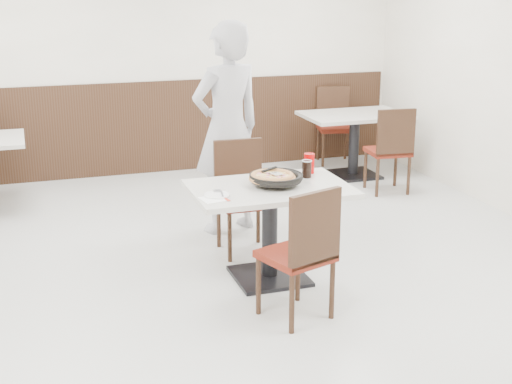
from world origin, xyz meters
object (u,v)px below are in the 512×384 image
object	(u,v)px
main_table	(270,233)
bg_chair_right_far	(335,126)
pizza_pan	(276,180)
side_plate	(217,195)
red_cup	(309,163)
chair_near	(296,252)
cola_glass	(307,169)
diner_person	(227,129)
chair_far	(244,199)
bg_table_right	(354,145)
pizza	(272,178)
bg_chair_right_near	(388,149)

from	to	relation	value
main_table	bg_chair_right_far	size ratio (longest dim) A/B	1.26
main_table	bg_chair_right_far	world-z (taller)	bg_chair_right_far
pizza_pan	bg_chair_right_far	xyz separation A→B (m)	(1.94, 3.19, -0.32)
side_plate	red_cup	world-z (taller)	red_cup
chair_near	cola_glass	world-z (taller)	chair_near
side_plate	diner_person	world-z (taller)	diner_person
chair_far	bg_table_right	xyz separation A→B (m)	(1.97, 1.95, -0.10)
red_cup	side_plate	bearing A→B (deg)	-156.06
chair_near	cola_glass	size ratio (longest dim) A/B	7.31
pizza_pan	red_cup	bearing A→B (deg)	34.62
pizza_pan	diner_person	size ratio (longest dim) A/B	0.20
pizza	side_plate	world-z (taller)	pizza
cola_glass	red_cup	size ratio (longest dim) A/B	0.81
pizza_pan	red_cup	world-z (taller)	red_cup
side_plate	bg_chair_right_far	distance (m)	4.13
chair_near	bg_table_right	distance (m)	3.80
side_plate	cola_glass	size ratio (longest dim) A/B	1.42
cola_glass	bg_chair_right_far	xyz separation A→B (m)	(1.64, 3.04, -0.34)
pizza	diner_person	size ratio (longest dim) A/B	0.18
cola_glass	bg_chair_right_near	bearing A→B (deg)	45.74
bg_table_right	bg_chair_right_far	world-z (taller)	bg_chair_right_far
chair_far	bg_table_right	distance (m)	2.77
chair_near	pizza	world-z (taller)	chair_near
pizza	red_cup	bearing A→B (deg)	32.10
pizza	bg_chair_right_far	world-z (taller)	bg_chair_right_far
chair_near	bg_chair_right_near	bearing A→B (deg)	31.70
chair_far	cola_glass	world-z (taller)	chair_far
chair_near	bg_chair_right_far	distance (m)	4.38
diner_person	bg_table_right	distance (m)	2.44
bg_chair_right_far	bg_table_right	bearing A→B (deg)	98.57
side_plate	diner_person	bearing A→B (deg)	70.69
chair_far	cola_glass	bearing A→B (deg)	130.95
chair_near	diner_person	size ratio (longest dim) A/B	0.49
diner_person	bg_table_right	size ratio (longest dim) A/B	1.60
pizza_pan	red_cup	size ratio (longest dim) A/B	2.41
chair_far	diner_person	distance (m)	0.77
chair_near	bg_chair_right_near	xyz separation A→B (m)	(2.07, 2.53, 0.00)
bg_table_right	bg_chair_right_far	size ratio (longest dim) A/B	1.26
red_cup	pizza_pan	bearing A→B (deg)	-145.38
chair_near	diner_person	xyz separation A→B (m)	(0.06, 1.87, 0.49)
pizza	chair_near	bearing A→B (deg)	-96.13
chair_near	cola_glass	distance (m)	0.99
red_cup	bg_chair_right_near	xyz separation A→B (m)	(1.59, 1.58, -0.35)
pizza	cola_glass	size ratio (longest dim) A/B	2.72
cola_glass	bg_table_right	xyz separation A→B (m)	(1.59, 2.40, -0.44)
pizza	diner_person	world-z (taller)	diner_person
chair_far	bg_chair_right_far	world-z (taller)	same
main_table	bg_table_right	xyz separation A→B (m)	(1.95, 2.55, 0.00)
cola_glass	pizza_pan	bearing A→B (deg)	-155.33
red_cup	cola_glass	bearing A→B (deg)	-120.35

